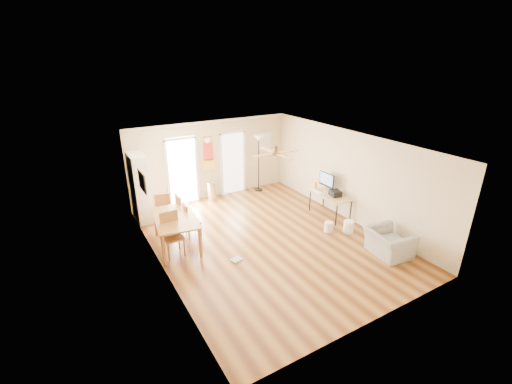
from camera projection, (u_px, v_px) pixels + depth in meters
floor at (267, 240)px, 9.07m from camera, size 7.00×7.00×0.00m
ceiling at (269, 143)px, 8.10m from camera, size 5.50×7.00×0.00m
wall_back at (212, 160)px, 11.39m from camera, size 5.50×0.04×2.60m
wall_front at (379, 262)px, 5.78m from camera, size 5.50×0.04×2.60m
wall_left at (159, 219)px, 7.30m from camera, size 0.04×7.00×2.60m
wall_right at (349, 176)px, 9.87m from camera, size 0.04×7.00×2.60m
crown_molding at (269, 145)px, 8.11m from camera, size 5.50×7.00×0.08m
kitchen_doorway at (182, 172)px, 10.98m from camera, size 0.90×0.10×2.10m
bathroom_doorway at (233, 164)px, 11.82m from camera, size 0.80×0.10×2.10m
wall_decal at (208, 153)px, 11.22m from camera, size 0.46×0.03×1.10m
ac_grille at (265, 141)px, 12.17m from camera, size 0.50×0.04×0.60m
framed_poster at (142, 182)px, 8.28m from camera, size 0.04×0.66×0.48m
ceiling_fan at (276, 153)px, 7.92m from camera, size 1.24×1.24×0.20m
bookshelf at (140, 188)px, 9.81m from camera, size 0.50×0.94×2.00m
dining_table at (176, 232)px, 8.63m from camera, size 1.21×1.76×0.82m
dining_chair_right_a at (186, 211)px, 9.53m from camera, size 0.42×0.42×1.00m
dining_chair_right_b at (193, 220)px, 9.11m from camera, size 0.42×0.42×0.95m
dining_chair_near at (173, 235)px, 8.19m from camera, size 0.45×0.45×1.08m
dining_chair_far at (163, 208)px, 9.71m from camera, size 0.48×0.48×1.00m
trash_can at (212, 191)px, 11.40m from camera, size 0.33×0.33×0.63m
torchiere_lamp at (259, 163)px, 12.00m from camera, size 0.48×0.48×2.00m
computer_desk at (330, 205)px, 10.30m from camera, size 0.63×1.26×0.68m
imac at (326, 182)px, 10.35m from camera, size 0.12×0.63×0.58m
keyboard at (317, 191)px, 10.41m from camera, size 0.17×0.44×0.02m
printer at (335, 193)px, 10.07m from camera, size 0.34×0.38×0.17m
orange_bottle at (316, 186)px, 10.56m from camera, size 0.09×0.09×0.22m
wastebasket_a at (329, 227)px, 9.45m from camera, size 0.27×0.27×0.27m
wastebasket_b at (349, 226)px, 9.41m from camera, size 0.31×0.31×0.33m
floor_cloth at (236, 260)px, 8.15m from camera, size 0.29×0.25×0.04m
armchair at (389, 243)px, 8.29m from camera, size 0.99×1.10×0.64m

